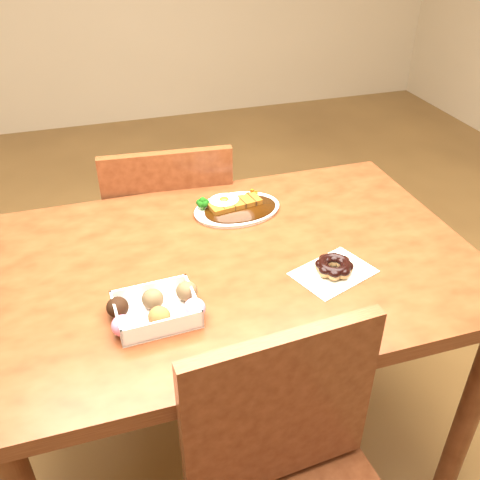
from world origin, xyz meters
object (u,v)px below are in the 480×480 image
object	(u,v)px
table	(235,289)
donut_box	(156,309)
pon_de_ring	(334,267)
katsu_curry_plate	(235,207)
chair_far	(170,240)

from	to	relation	value
table	donut_box	distance (m)	0.30
table	pon_de_ring	world-z (taller)	pon_de_ring
katsu_curry_plate	pon_de_ring	xyz separation A→B (m)	(0.14, -0.35, 0.01)
chair_far	table	bearing A→B (deg)	103.22
table	katsu_curry_plate	size ratio (longest dim) A/B	4.59
table	chair_far	world-z (taller)	chair_far
table	pon_de_ring	xyz separation A→B (m)	(0.21, -0.13, 0.12)
table	pon_de_ring	bearing A→B (deg)	-31.83
katsu_curry_plate	donut_box	size ratio (longest dim) A/B	1.28
table	donut_box	bearing A→B (deg)	-144.64
katsu_curry_plate	pon_de_ring	size ratio (longest dim) A/B	1.20
katsu_curry_plate	donut_box	xyz separation A→B (m)	(-0.29, -0.38, 0.01)
table	pon_de_ring	size ratio (longest dim) A/B	5.50
table	chair_far	distance (m)	0.57
katsu_curry_plate	pon_de_ring	bearing A→B (deg)	-68.28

